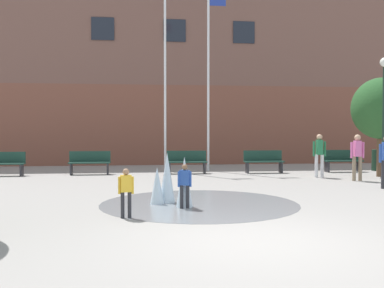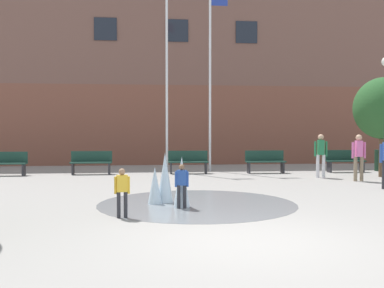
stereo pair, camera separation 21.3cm
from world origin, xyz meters
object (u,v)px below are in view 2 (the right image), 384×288
(park_bench_under_right_flagpole, at_px, (265,161))
(flagpole_left, at_px, (167,69))
(park_bench_far_left, at_px, (5,163))
(park_bench_center, at_px, (188,161))
(park_bench_near_trashcan, at_px, (345,160))
(adult_in_red, at_px, (321,152))
(flagpole_right, at_px, (211,73))
(teen_by_trashcan, at_px, (359,154))
(child_running, at_px, (122,189))
(child_in_fountain, at_px, (182,183))
(trash_can, at_px, (381,160))
(street_tree_near_building, at_px, (383,109))
(park_bench_under_left_flagpole, at_px, (91,162))

(park_bench_under_right_flagpole, xyz_separation_m, flagpole_left, (-3.90, 1.22, 3.84))
(park_bench_far_left, bearing_deg, park_bench_center, 1.18)
(park_bench_center, distance_m, park_bench_near_trashcan, 6.52)
(park_bench_near_trashcan, height_order, adult_in_red, adult_in_red)
(park_bench_near_trashcan, distance_m, flagpole_right, 6.69)
(flagpole_left, xyz_separation_m, flagpole_right, (1.84, 0.00, -0.14))
(teen_by_trashcan, bearing_deg, flagpole_left, 67.81)
(teen_by_trashcan, relative_size, flagpole_left, 0.20)
(adult_in_red, bearing_deg, teen_by_trashcan, -134.86)
(child_running, distance_m, child_in_fountain, 1.58)
(child_running, height_order, trash_can, child_running)
(park_bench_near_trashcan, bearing_deg, trash_can, 10.06)
(park_bench_under_right_flagpole, height_order, flagpole_left, flagpole_left)
(adult_in_red, bearing_deg, park_bench_center, 75.91)
(park_bench_far_left, xyz_separation_m, teen_by_trashcan, (12.56, -3.15, 0.45))
(teen_by_trashcan, xyz_separation_m, flagpole_right, (-4.46, 4.37, 3.24))
(park_bench_center, relative_size, trash_can, 1.78)
(child_running, bearing_deg, park_bench_near_trashcan, -144.84)
(park_bench_under_right_flagpole, relative_size, adult_in_red, 1.01)
(park_bench_center, bearing_deg, teen_by_trashcan, -30.85)
(flagpole_right, bearing_deg, park_bench_far_left, -171.48)
(street_tree_near_building, bearing_deg, teen_by_trashcan, -141.18)
(park_bench_far_left, xyz_separation_m, adult_in_red, (11.71, -1.94, 0.45))
(child_in_fountain, xyz_separation_m, flagpole_left, (0.13, 9.07, 3.74))
(teen_by_trashcan, relative_size, trash_can, 1.77)
(teen_by_trashcan, bearing_deg, adult_in_red, 47.69)
(child_running, distance_m, trash_can, 13.91)
(park_bench_far_left, relative_size, park_bench_center, 1.00)
(flagpole_right, relative_size, street_tree_near_building, 2.13)
(park_bench_under_left_flagpole, xyz_separation_m, teen_by_trashcan, (9.35, -3.36, 0.45))
(park_bench_under_left_flagpole, bearing_deg, child_running, -79.57)
(adult_in_red, distance_m, flagpole_left, 7.15)
(park_bench_far_left, height_order, park_bench_under_left_flagpole, same)
(park_bench_near_trashcan, distance_m, teen_by_trashcan, 3.39)
(park_bench_under_right_flagpole, bearing_deg, street_tree_near_building, -25.92)
(park_bench_center, height_order, flagpole_right, flagpole_right)
(park_bench_center, relative_size, park_bench_under_right_flagpole, 1.00)
(child_running, xyz_separation_m, flagpole_left, (1.40, 10.02, 3.74))
(child_running, distance_m, flagpole_left, 10.78)
(teen_by_trashcan, bearing_deg, park_bench_far_left, 88.45)
(park_bench_far_left, height_order, adult_in_red, adult_in_red)
(park_bench_under_right_flagpole, distance_m, flagpole_right, 4.40)
(flagpole_left, relative_size, street_tree_near_building, 2.21)
(park_bench_far_left, relative_size, street_tree_near_building, 0.43)
(flagpole_left, bearing_deg, street_tree_near_building, -21.78)
(park_bench_under_left_flagpole, relative_size, flagpole_right, 0.20)
(child_running, bearing_deg, flagpole_left, -108.33)
(child_in_fountain, relative_size, flagpole_left, 0.12)
(trash_can, bearing_deg, adult_in_red, -147.36)
(child_in_fountain, xyz_separation_m, flagpole_right, (1.97, 9.07, 3.60))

